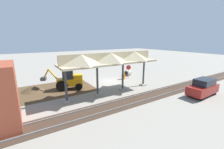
{
  "coord_description": "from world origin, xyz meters",
  "views": [
    {
      "loc": [
        11.63,
        18.9,
        6.42
      ],
      "look_at": [
        0.85,
        1.88,
        1.6
      ],
      "focal_mm": 24.0,
      "sensor_mm": 36.0,
      "label": 1
    }
  ],
  "objects_px": {
    "traffic_barrel": "(123,76)",
    "stop_sign": "(128,69)",
    "distant_parked_car": "(203,87)",
    "backhoe": "(69,80)",
    "concrete_pipe": "(128,73)"
  },
  "relations": [
    {
      "from": "traffic_barrel",
      "to": "stop_sign",
      "type": "bearing_deg",
      "value": 168.44
    },
    {
      "from": "stop_sign",
      "to": "distant_parked_car",
      "type": "distance_m",
      "value": 10.88
    },
    {
      "from": "stop_sign",
      "to": "backhoe",
      "type": "height_order",
      "value": "backhoe"
    },
    {
      "from": "distant_parked_car",
      "to": "traffic_barrel",
      "type": "xyz_separation_m",
      "value": [
        3.37,
        -10.75,
        -0.53
      ]
    },
    {
      "from": "concrete_pipe",
      "to": "traffic_barrel",
      "type": "relative_size",
      "value": 1.55
    },
    {
      "from": "backhoe",
      "to": "traffic_barrel",
      "type": "relative_size",
      "value": 5.7
    },
    {
      "from": "concrete_pipe",
      "to": "distant_parked_car",
      "type": "relative_size",
      "value": 0.33
    },
    {
      "from": "concrete_pipe",
      "to": "distant_parked_car",
      "type": "distance_m",
      "value": 12.37
    },
    {
      "from": "backhoe",
      "to": "concrete_pipe",
      "type": "height_order",
      "value": "backhoe"
    },
    {
      "from": "backhoe",
      "to": "distant_parked_car",
      "type": "xyz_separation_m",
      "value": [
        -12.31,
        10.54,
        -0.28
      ]
    },
    {
      "from": "backhoe",
      "to": "concrete_pipe",
      "type": "xyz_separation_m",
      "value": [
        -11.07,
        -1.77,
        -0.77
      ]
    },
    {
      "from": "stop_sign",
      "to": "backhoe",
      "type": "distance_m",
      "value": 9.82
    },
    {
      "from": "stop_sign",
      "to": "traffic_barrel",
      "type": "relative_size",
      "value": 2.5
    },
    {
      "from": "backhoe",
      "to": "concrete_pipe",
      "type": "bearing_deg",
      "value": -170.93
    },
    {
      "from": "backhoe",
      "to": "traffic_barrel",
      "type": "bearing_deg",
      "value": -178.66
    }
  ]
}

